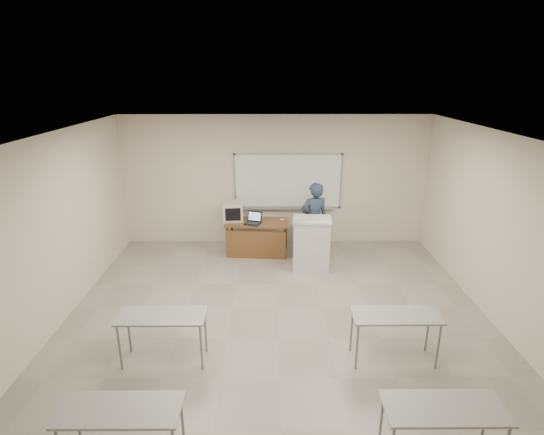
{
  "coord_description": "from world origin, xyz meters",
  "views": [
    {
      "loc": [
        -0.13,
        -5.54,
        3.84
      ],
      "look_at": [
        -0.08,
        2.2,
        1.21
      ],
      "focal_mm": 28.0,
      "sensor_mm": 36.0,
      "label": 1
    }
  ],
  "objects_px": {
    "crt_monitor": "(233,211)",
    "mouse": "(282,220)",
    "instructor_desk": "(257,232)",
    "laptop": "(252,221)",
    "podium": "(311,244)",
    "presenter": "(314,220)",
    "keyboard": "(305,220)",
    "whiteboard": "(288,182)"
  },
  "relations": [
    {
      "from": "instructor_desk",
      "to": "presenter",
      "type": "height_order",
      "value": "presenter"
    },
    {
      "from": "instructor_desk",
      "to": "laptop",
      "type": "relative_size",
      "value": 4.19
    },
    {
      "from": "mouse",
      "to": "podium",
      "type": "bearing_deg",
      "value": -76.68
    },
    {
      "from": "keyboard",
      "to": "whiteboard",
      "type": "bearing_deg",
      "value": 81.02
    },
    {
      "from": "crt_monitor",
      "to": "keyboard",
      "type": "relative_size",
      "value": 1.04
    },
    {
      "from": "crt_monitor",
      "to": "whiteboard",
      "type": "bearing_deg",
      "value": 17.28
    },
    {
      "from": "podium",
      "to": "mouse",
      "type": "bearing_deg",
      "value": 128.85
    },
    {
      "from": "whiteboard",
      "to": "keyboard",
      "type": "distance_m",
      "value": 1.66
    },
    {
      "from": "laptop",
      "to": "presenter",
      "type": "distance_m",
      "value": 1.34
    },
    {
      "from": "laptop",
      "to": "keyboard",
      "type": "distance_m",
      "value": 1.37
    },
    {
      "from": "keyboard",
      "to": "presenter",
      "type": "bearing_deg",
      "value": 51.53
    },
    {
      "from": "podium",
      "to": "mouse",
      "type": "distance_m",
      "value": 1.05
    },
    {
      "from": "instructor_desk",
      "to": "mouse",
      "type": "distance_m",
      "value": 0.62
    },
    {
      "from": "podium",
      "to": "laptop",
      "type": "bearing_deg",
      "value": 155.75
    },
    {
      "from": "presenter",
      "to": "crt_monitor",
      "type": "bearing_deg",
      "value": -25.5
    },
    {
      "from": "laptop",
      "to": "presenter",
      "type": "xyz_separation_m",
      "value": [
        1.34,
        -0.07,
        0.03
      ]
    },
    {
      "from": "crt_monitor",
      "to": "mouse",
      "type": "xyz_separation_m",
      "value": [
        1.1,
        -0.08,
        -0.18
      ]
    },
    {
      "from": "instructor_desk",
      "to": "crt_monitor",
      "type": "height_order",
      "value": "crt_monitor"
    },
    {
      "from": "crt_monitor",
      "to": "laptop",
      "type": "bearing_deg",
      "value": -35.23
    },
    {
      "from": "instructor_desk",
      "to": "mouse",
      "type": "xyz_separation_m",
      "value": [
        0.55,
        0.16,
        0.24
      ]
    },
    {
      "from": "instructor_desk",
      "to": "podium",
      "type": "relative_size",
      "value": 1.26
    },
    {
      "from": "instructor_desk",
      "to": "keyboard",
      "type": "distance_m",
      "value": 1.39
    },
    {
      "from": "podium",
      "to": "laptop",
      "type": "relative_size",
      "value": 3.32
    },
    {
      "from": "instructor_desk",
      "to": "mouse",
      "type": "relative_size",
      "value": 12.85
    },
    {
      "from": "laptop",
      "to": "mouse",
      "type": "relative_size",
      "value": 3.06
    },
    {
      "from": "keyboard",
      "to": "mouse",
      "type": "bearing_deg",
      "value": 94.93
    },
    {
      "from": "instructor_desk",
      "to": "crt_monitor",
      "type": "bearing_deg",
      "value": 161.23
    },
    {
      "from": "podium",
      "to": "presenter",
      "type": "distance_m",
      "value": 0.68
    },
    {
      "from": "instructor_desk",
      "to": "crt_monitor",
      "type": "relative_size",
      "value": 2.82
    },
    {
      "from": "whiteboard",
      "to": "mouse",
      "type": "distance_m",
      "value": 0.95
    },
    {
      "from": "crt_monitor",
      "to": "mouse",
      "type": "height_order",
      "value": "crt_monitor"
    },
    {
      "from": "podium",
      "to": "laptop",
      "type": "height_order",
      "value": "podium"
    },
    {
      "from": "laptop",
      "to": "presenter",
      "type": "height_order",
      "value": "presenter"
    },
    {
      "from": "instructor_desk",
      "to": "mouse",
      "type": "height_order",
      "value": "mouse"
    },
    {
      "from": "keyboard",
      "to": "presenter",
      "type": "relative_size",
      "value": 0.28
    },
    {
      "from": "crt_monitor",
      "to": "keyboard",
      "type": "bearing_deg",
      "value": -40.51
    },
    {
      "from": "crt_monitor",
      "to": "presenter",
      "type": "height_order",
      "value": "presenter"
    },
    {
      "from": "instructor_desk",
      "to": "crt_monitor",
      "type": "xyz_separation_m",
      "value": [
        -0.55,
        0.24,
        0.41
      ]
    },
    {
      "from": "crt_monitor",
      "to": "laptop",
      "type": "height_order",
      "value": "crt_monitor"
    },
    {
      "from": "instructor_desk",
      "to": "crt_monitor",
      "type": "distance_m",
      "value": 0.73
    },
    {
      "from": "instructor_desk",
      "to": "whiteboard",
      "type": "bearing_deg",
      "value": 52.52
    },
    {
      "from": "laptop",
      "to": "keyboard",
      "type": "xyz_separation_m",
      "value": [
        1.08,
        -0.8,
        0.29
      ]
    }
  ]
}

